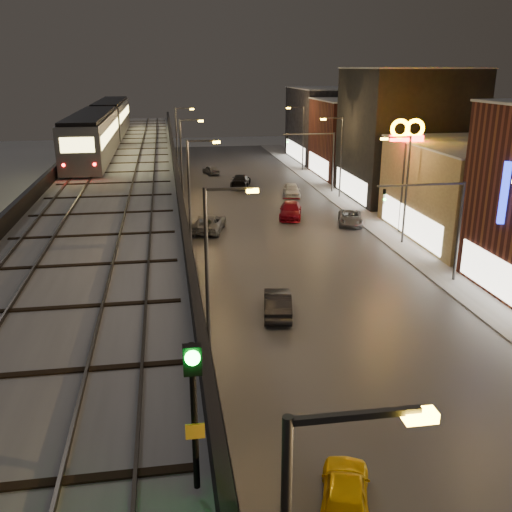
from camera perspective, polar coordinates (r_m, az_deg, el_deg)
road_surface at (r=50.49m, az=2.62°, el=2.09°), size 17.00×120.00×0.06m
sidewalk_right at (r=53.35m, az=13.22°, el=2.55°), size 4.00×120.00×0.14m
under_viaduct_pavement at (r=49.64m, az=-12.83°, el=1.35°), size 11.00×120.00×0.06m
elevated_viaduct at (r=45.26m, az=-13.55°, el=6.97°), size 9.00×100.00×6.30m
viaduct_trackbed at (r=45.24m, az=-13.63°, el=7.95°), size 8.40×100.00×0.32m
viaduct_parapet_streetside at (r=45.06m, az=-8.08°, el=8.84°), size 0.30×100.00×1.10m
viaduct_parapet_far at (r=45.75m, az=-19.14°, el=8.16°), size 0.30×100.00×1.10m
building_c at (r=52.66m, az=21.35°, el=6.07°), size 12.20×15.20×8.16m
building_d at (r=66.34m, az=14.76°, el=11.65°), size 12.20×13.20×14.16m
building_e at (r=79.51m, az=10.61°, el=11.50°), size 12.20×12.20×10.16m
building_f at (r=92.70m, az=7.73°, el=12.89°), size 12.20×16.20×11.16m
streetlight_left_1 at (r=27.05m, az=-4.37°, el=-0.97°), size 2.57×0.28×9.00m
streetlight_left_2 at (r=44.40m, az=-6.37°, el=6.65°), size 2.57×0.28×9.00m
streetlight_right_2 at (r=48.30m, az=14.56°, el=7.13°), size 2.56×0.28×9.00m
streetlight_left_3 at (r=62.13m, az=-7.25°, el=9.96°), size 2.57×0.28×9.00m
streetlight_right_3 at (r=64.97m, az=8.29°, el=10.28°), size 2.56×0.28×9.00m
streetlight_left_4 at (r=79.98m, az=-7.74°, el=11.80°), size 2.57×0.28×9.00m
streetlight_right_4 at (r=82.21m, az=4.56°, el=12.08°), size 2.56×0.28×9.00m
traffic_light_rig_a at (r=40.16m, az=18.30°, el=3.49°), size 6.10×0.34×7.00m
traffic_light_rig_b at (r=67.67m, az=6.78°, el=10.03°), size 6.10×0.34×7.00m
subway_train at (r=62.34m, az=-15.00°, el=12.57°), size 3.19×39.34×3.82m
rail_signal at (r=10.35m, az=-6.28°, el=-13.14°), size 0.35×0.43×3.04m
car_taxi at (r=20.72m, az=8.90°, el=-22.50°), size 2.80×4.32×1.37m
car_near_white at (r=34.09m, az=2.16°, el=-4.82°), size 2.33×4.78×1.51m
car_mid_silver at (r=51.64m, az=-4.73°, el=3.25°), size 3.83×5.89×1.51m
car_mid_dark at (r=71.01m, az=-1.55°, el=7.48°), size 3.32×5.59×1.52m
car_far_white at (r=79.82m, az=-4.53°, el=8.55°), size 2.43×3.96×1.26m
car_onc_dark at (r=54.43m, az=9.41°, el=3.73°), size 3.28×5.02×1.28m
car_onc_white at (r=56.22m, az=3.47°, el=4.52°), size 3.28×5.49×1.49m
car_onc_red at (r=65.57m, az=3.58°, el=6.53°), size 2.38×4.65×1.52m
sign_mcdonalds at (r=51.11m, az=14.82°, el=11.04°), size 2.99×0.57×10.05m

